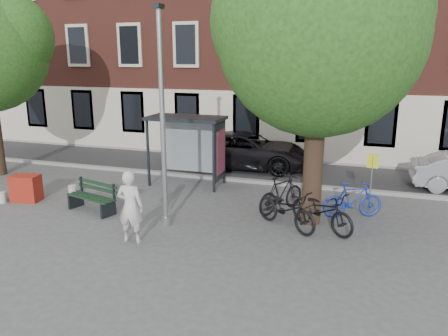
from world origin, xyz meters
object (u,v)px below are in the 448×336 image
object	(u,v)px
bench	(93,198)
bike_c	(286,209)
bike_a	(322,210)
bike_d	(281,194)
car_dark	(246,150)
red_stand	(26,188)
painter	(130,207)
lamppost	(163,131)
notice_sign	(372,171)
bike_b	(353,200)
bus_shelter	(197,135)

from	to	relation	value
bench	bike_c	bearing A→B (deg)	20.81
bike_a	bike_d	bearing A→B (deg)	85.95
bike_a	car_dark	xyz separation A→B (m)	(-3.87, 6.20, 0.20)
bike_c	red_stand	xyz separation A→B (m)	(-8.81, -0.33, -0.13)
painter	bike_c	xyz separation A→B (m)	(3.72, 2.22, -0.40)
lamppost	bench	distance (m)	3.60
bench	car_dark	distance (m)	7.59
lamppost	notice_sign	xyz separation A→B (m)	(5.64, 2.74, -1.39)
lamppost	painter	xyz separation A→B (m)	(-0.35, -1.37, -1.81)
car_dark	notice_sign	world-z (taller)	notice_sign
bike_d	bike_b	bearing A→B (deg)	-143.79
bike_a	car_dark	size ratio (longest dim) A/B	0.39
car_dark	notice_sign	size ratio (longest dim) A/B	2.92
bike_a	bike_b	size ratio (longest dim) A/B	1.20
bike_c	bike_a	bearing A→B (deg)	-46.80
bike_c	car_dark	xyz separation A→B (m)	(-2.88, 6.36, 0.20)
bus_shelter	bike_d	xyz separation A→B (m)	(3.60, -1.99, -1.33)
car_dark	notice_sign	xyz separation A→B (m)	(5.16, -4.47, 0.61)
bench	bike_c	world-z (taller)	bike_c
bench	red_stand	bearing A→B (deg)	-167.86
painter	bike_a	bearing A→B (deg)	-157.77
painter	notice_sign	xyz separation A→B (m)	(5.99, 4.11, 0.42)
bike_a	bike_c	distance (m)	1.00
painter	bench	world-z (taller)	painter
bike_b	bike_c	world-z (taller)	bike_c
bus_shelter	bike_c	distance (m)	5.32
lamppost	bike_c	distance (m)	4.12
bench	notice_sign	size ratio (longest dim) A/B	0.98
red_stand	bike_a	bearing A→B (deg)	2.92
bike_a	bus_shelter	bearing A→B (deg)	92.95
bike_b	bike_a	bearing A→B (deg)	123.39
bike_a	bike_b	xyz separation A→B (m)	(0.80, 1.29, -0.02)
bike_d	red_stand	distance (m)	8.58
painter	notice_sign	world-z (taller)	painter
painter	bike_a	size ratio (longest dim) A/B	0.89
painter	red_stand	distance (m)	5.46
bike_a	notice_sign	bearing A→B (deg)	-1.78
bus_shelter	bike_a	distance (m)	6.00
bike_d	bench	bearing A→B (deg)	48.80
bus_shelter	red_stand	world-z (taller)	bus_shelter
bike_b	bike_d	distance (m)	2.18
bus_shelter	bike_d	distance (m)	4.32
lamppost	notice_sign	world-z (taller)	lamppost
lamppost	painter	distance (m)	2.30
lamppost	bike_b	size ratio (longest dim) A/B	3.31
painter	red_stand	bearing A→B (deg)	-24.94
bench	car_dark	xyz separation A→B (m)	(3.18, 6.88, 0.36)
bike_c	notice_sign	distance (m)	3.07
lamppost	red_stand	world-z (taller)	lamppost
painter	bike_d	distance (m)	4.84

